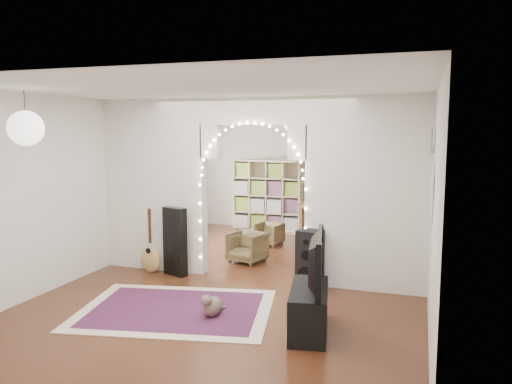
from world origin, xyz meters
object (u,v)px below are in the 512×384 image
(dining_chair_left, at_px, (269,234))
(dining_chair_right, at_px, (247,247))
(acoustic_guitar, at_px, (150,249))
(media_console, at_px, (309,310))
(bookcase, at_px, (268,195))
(dining_table, at_px, (331,208))
(floor_speaker, at_px, (310,260))

(dining_chair_left, height_order, dining_chair_right, dining_chair_right)
(acoustic_guitar, relative_size, dining_chair_right, 1.53)
(media_console, xyz_separation_m, dining_chair_right, (-1.63, 2.54, 0.01))
(media_console, distance_m, dining_chair_left, 4.21)
(bookcase, xyz_separation_m, dining_table, (1.52, -0.66, -0.10))
(acoustic_guitar, bearing_deg, dining_chair_left, 73.86)
(floor_speaker, distance_m, dining_chair_right, 1.70)
(floor_speaker, bearing_deg, media_console, -66.41)
(floor_speaker, relative_size, bookcase, 0.54)
(acoustic_guitar, xyz_separation_m, floor_speaker, (2.54, -0.00, 0.04))
(media_console, relative_size, dining_chair_right, 1.78)
(dining_chair_right, bearing_deg, bookcase, 114.08)
(acoustic_guitar, xyz_separation_m, bookcase, (0.77, 3.75, 0.41))
(floor_speaker, xyz_separation_m, media_console, (0.32, -1.47, -0.17))
(dining_table, height_order, dining_chair_left, dining_table)
(floor_speaker, height_order, dining_chair_right, floor_speaker)
(acoustic_guitar, height_order, dining_chair_right, acoustic_guitar)
(dining_chair_right, bearing_deg, dining_chair_left, 104.96)
(floor_speaker, relative_size, dining_chair_left, 1.79)
(bookcase, xyz_separation_m, dining_chair_left, (0.44, -1.35, -0.57))
(acoustic_guitar, bearing_deg, bookcase, 89.08)
(floor_speaker, distance_m, bookcase, 4.17)
(acoustic_guitar, relative_size, bookcase, 0.55)
(floor_speaker, distance_m, dining_table, 3.12)
(dining_chair_left, relative_size, dining_chair_right, 0.84)
(floor_speaker, height_order, dining_table, floor_speaker)
(floor_speaker, relative_size, dining_table, 0.69)
(media_console, height_order, dining_chair_left, media_console)
(media_console, distance_m, dining_table, 4.62)
(bookcase, bearing_deg, media_console, -61.96)
(floor_speaker, bearing_deg, acoustic_guitar, -168.68)
(dining_table, bearing_deg, dining_chair_left, -145.76)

